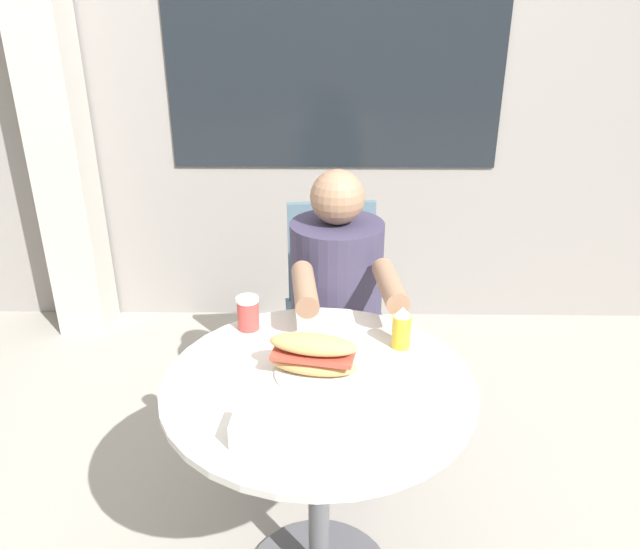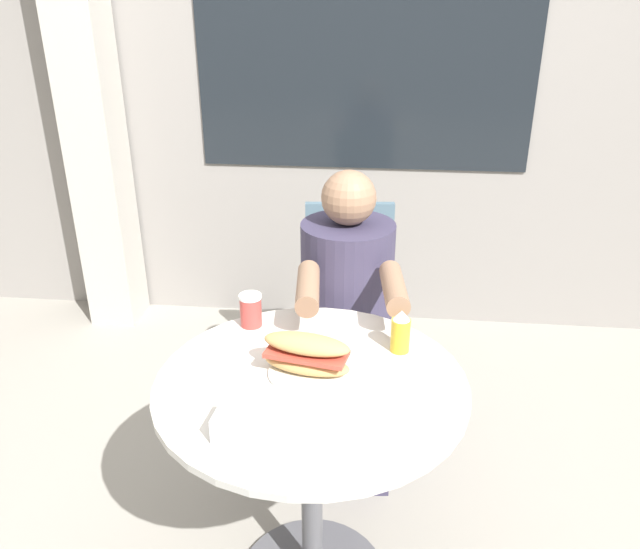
# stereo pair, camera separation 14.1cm
# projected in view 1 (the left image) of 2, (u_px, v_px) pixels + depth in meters

# --- Properties ---
(storefront_wall) EXTENTS (8.00, 0.09, 2.80)m
(storefront_wall) POSITION_uv_depth(u_px,v_px,m) (325.00, 43.00, 2.89)
(storefront_wall) COLOR gray
(storefront_wall) RESTS_ON ground_plane
(lattice_pillar) EXTENTS (0.24, 0.24, 2.40)m
(lattice_pillar) POSITION_uv_depth(u_px,v_px,m) (51.00, 93.00, 2.83)
(lattice_pillar) COLOR #B2ADA3
(lattice_pillar) RESTS_ON ground_plane
(cafe_table) EXTENTS (0.80, 0.80, 0.72)m
(cafe_table) POSITION_uv_depth(u_px,v_px,m) (319.00, 439.00, 1.66)
(cafe_table) COLOR beige
(cafe_table) RESTS_ON ground_plane
(diner_chair) EXTENTS (0.42, 0.42, 0.87)m
(diner_chair) POSITION_uv_depth(u_px,v_px,m) (333.00, 292.00, 2.51)
(diner_chair) COLOR slate
(diner_chair) RESTS_ON ground_plane
(seated_diner) EXTENTS (0.36, 0.58, 1.11)m
(seated_diner) POSITION_uv_depth(u_px,v_px,m) (337.00, 345.00, 2.21)
(seated_diner) COLOR #38334C
(seated_diner) RESTS_ON ground_plane
(sandwich_on_plate) EXTENTS (0.24, 0.20, 0.11)m
(sandwich_on_plate) POSITION_uv_depth(u_px,v_px,m) (313.00, 357.00, 1.59)
(sandwich_on_plate) COLOR white
(sandwich_on_plate) RESTS_ON cafe_table
(drink_cup) EXTENTS (0.07, 0.07, 0.10)m
(drink_cup) POSITION_uv_depth(u_px,v_px,m) (248.00, 313.00, 1.81)
(drink_cup) COLOR #B73D38
(drink_cup) RESTS_ON cafe_table
(napkin_box) EXTENTS (0.10, 0.10, 0.06)m
(napkin_box) POSITION_uv_depth(u_px,v_px,m) (253.00, 428.00, 1.37)
(napkin_box) COLOR silver
(napkin_box) RESTS_ON cafe_table
(condiment_bottle) EXTENTS (0.05, 0.05, 0.12)m
(condiment_bottle) POSITION_uv_depth(u_px,v_px,m) (402.00, 328.00, 1.71)
(condiment_bottle) COLOR gold
(condiment_bottle) RESTS_ON cafe_table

